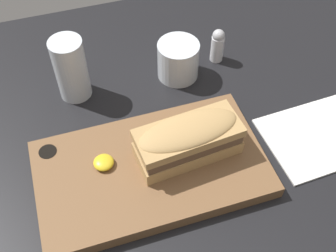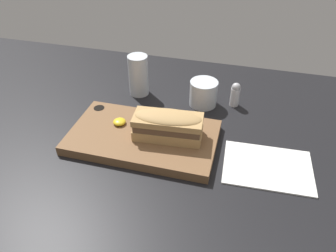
{
  "view_description": "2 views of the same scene",
  "coord_description": "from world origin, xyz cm",
  "px_view_note": "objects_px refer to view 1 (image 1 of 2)",
  "views": [
    {
      "loc": [
        -8.69,
        -37.4,
        62.7
      ],
      "look_at": [
        4.91,
        5.09,
        7.91
      ],
      "focal_mm": 45.0,
      "sensor_mm": 36.0,
      "label": 1
    },
    {
      "loc": [
        24.01,
        -61.88,
        57.39
      ],
      "look_at": [
        7.21,
        0.91,
        8.08
      ],
      "focal_mm": 35.0,
      "sensor_mm": 36.0,
      "label": 2
    }
  ],
  "objects_px": {
    "serving_board": "(151,169)",
    "napkin": "(322,135)",
    "salt_shaker": "(218,45)",
    "sandwich": "(188,139)",
    "wine_glass": "(178,61)",
    "water_glass": "(72,72)"
  },
  "relations": [
    {
      "from": "sandwich",
      "to": "napkin",
      "type": "height_order",
      "value": "sandwich"
    },
    {
      "from": "salt_shaker",
      "to": "napkin",
      "type": "bearing_deg",
      "value": -67.11
    },
    {
      "from": "salt_shaker",
      "to": "water_glass",
      "type": "bearing_deg",
      "value": -178.42
    },
    {
      "from": "napkin",
      "to": "salt_shaker",
      "type": "height_order",
      "value": "salt_shaker"
    },
    {
      "from": "wine_glass",
      "to": "salt_shaker",
      "type": "xyz_separation_m",
      "value": [
        0.09,
        0.02,
        0.0
      ]
    },
    {
      "from": "wine_glass",
      "to": "salt_shaker",
      "type": "distance_m",
      "value": 0.09
    },
    {
      "from": "water_glass",
      "to": "salt_shaker",
      "type": "distance_m",
      "value": 0.3
    },
    {
      "from": "serving_board",
      "to": "wine_glass",
      "type": "relative_size",
      "value": 4.58
    },
    {
      "from": "serving_board",
      "to": "salt_shaker",
      "type": "bearing_deg",
      "value": 47.66
    },
    {
      "from": "serving_board",
      "to": "water_glass",
      "type": "xyz_separation_m",
      "value": [
        -0.09,
        0.23,
        0.04
      ]
    },
    {
      "from": "sandwich",
      "to": "napkin",
      "type": "relative_size",
      "value": 0.83
    },
    {
      "from": "wine_glass",
      "to": "serving_board",
      "type": "bearing_deg",
      "value": -119.36
    },
    {
      "from": "sandwich",
      "to": "water_glass",
      "type": "xyz_separation_m",
      "value": [
        -0.15,
        0.22,
        -0.01
      ]
    },
    {
      "from": "water_glass",
      "to": "wine_glass",
      "type": "bearing_deg",
      "value": -3.05
    },
    {
      "from": "wine_glass",
      "to": "sandwich",
      "type": "bearing_deg",
      "value": -104.44
    },
    {
      "from": "serving_board",
      "to": "sandwich",
      "type": "xyz_separation_m",
      "value": [
        0.07,
        0.0,
        0.05
      ]
    },
    {
      "from": "napkin",
      "to": "salt_shaker",
      "type": "relative_size",
      "value": 2.85
    },
    {
      "from": "serving_board",
      "to": "water_glass",
      "type": "relative_size",
      "value": 2.96
    },
    {
      "from": "serving_board",
      "to": "napkin",
      "type": "distance_m",
      "value": 0.32
    },
    {
      "from": "salt_shaker",
      "to": "serving_board",
      "type": "bearing_deg",
      "value": -132.34
    },
    {
      "from": "wine_glass",
      "to": "water_glass",
      "type": "bearing_deg",
      "value": 176.95
    },
    {
      "from": "water_glass",
      "to": "wine_glass",
      "type": "xyz_separation_m",
      "value": [
        0.21,
        -0.01,
        -0.02
      ]
    }
  ]
}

